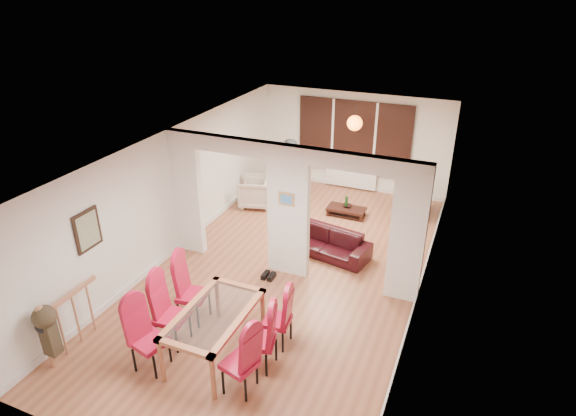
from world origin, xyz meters
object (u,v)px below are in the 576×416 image
Objects in this scene: dining_chair_lb at (171,313)px; person at (288,173)px; sofa at (326,242)px; dining_chair_lc at (192,291)px; dining_chair_rb at (260,336)px; coffee_table at (346,212)px; armchair at (256,192)px; television at (418,203)px; dining_chair_la at (149,337)px; dining_chair_ra at (239,359)px; bottle at (346,201)px; dining_table at (215,333)px; bowl at (347,206)px; dining_chair_rc at (277,317)px.

person is (-0.26, 5.33, 0.30)m from dining_chair_lb.
dining_chair_lc is at bearing -104.79° from sofa.
coffee_table is (-0.23, 5.26, -0.43)m from dining_chair_rb.
armchair reaches higher than coffee_table.
person is at bearing 112.70° from television.
dining_chair_la is 5.92m from person.
dining_chair_ra is 1.31× the size of armchair.
coffee_table is 3.18× the size of bottle.
dining_chair_lb reaches higher than dining_chair_rb.
dining_chair_la reaches higher than television.
dining_chair_ra is at bearing 11.47° from person.
dining_chair_la is at bearing -160.25° from dining_chair_ra.
television reaches higher than bottle.
dining_chair_rb is at bearing -77.15° from sofa.
dining_chair_ra is at bearing -36.08° from dining_table.
armchair is at bearing 102.80° from dining_chair_rb.
dining_chair_rb is (1.46, 0.65, -0.02)m from dining_chair_la.
sofa is 1.86m from coffee_table.
armchair is at bearing -170.46° from bowl.
television is 4.91× the size of bowl.
dining_chair_lc is 1.12× the size of dining_chair_rc.
dining_chair_la is 0.57m from dining_chair_lb.
person is 1.70m from coffee_table.
person reaches higher than dining_chair_la.
bottle is at bearing 104.91° from sofa.
dining_chair_rb is 5.55m from person.
dining_chair_rb is 5.55m from armchair.
bowl is at bearing 87.39° from dining_chair_rc.
dining_chair_rc reaches higher than bowl.
dining_chair_la reaches higher than dining_chair_ra.
dining_chair_ra reaches higher than bottle.
dining_chair_rc is (0.10, 1.06, -0.03)m from dining_chair_ra.
dining_chair_lc is 0.65× the size of person.
dining_chair_rc is 4.82m from bottle.
dining_chair_ra is at bearing -46.61° from dining_chair_lc.
coffee_table is at bearing -83.59° from bowl.
dining_table reaches higher than armchair.
person is 1.93× the size of coffee_table.
bowl is at bearing 122.23° from television.
person reaches higher than dining_chair_rb.
dining_chair_rb is at bearing 11.44° from armchair.
coffee_table is (1.26, 4.72, -0.47)m from dining_chair_lc.
dining_chair_lc is at bearing 161.52° from television.
dining_chair_lc is 4.96m from bottle.
dining_chair_lb is at bearing 177.21° from dining_chair_ra.
bottle is (-0.29, 4.81, -0.16)m from dining_chair_rc.
dining_chair_ra is at bearing 19.73° from dining_chair_la.
television is (1.40, 6.54, -0.23)m from dining_chair_ra.
dining_chair_lc is at bearing 173.95° from dining_chair_rc.
television reaches higher than sofa.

